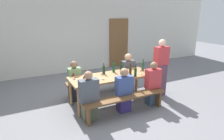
% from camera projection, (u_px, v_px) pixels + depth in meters
% --- Properties ---
extents(ground_plane, '(24.00, 24.00, 0.00)m').
position_uv_depth(ground_plane, '(112.00, 102.00, 5.10)').
color(ground_plane, slate).
extents(back_wall, '(14.00, 0.20, 3.20)m').
position_uv_depth(back_wall, '(74.00, 32.00, 7.50)').
color(back_wall, silver).
rests_on(back_wall, ground).
extents(wooden_door, '(0.90, 0.06, 2.10)m').
position_uv_depth(wooden_door, '(119.00, 43.00, 8.39)').
color(wooden_door, brown).
rests_on(wooden_door, ground).
extents(tasting_table, '(2.20, 0.82, 0.75)m').
position_uv_depth(tasting_table, '(112.00, 78.00, 4.91)').
color(tasting_table, '#9E7247').
rests_on(tasting_table, ground).
extents(bench_near, '(2.10, 0.30, 0.45)m').
position_uv_depth(bench_near, '(126.00, 100.00, 4.39)').
color(bench_near, brown).
rests_on(bench_near, ground).
extents(bench_far, '(2.10, 0.30, 0.45)m').
position_uv_depth(bench_far, '(101.00, 81.00, 5.60)').
color(bench_far, brown).
rests_on(bench_far, ground).
extents(wine_bottle_0, '(0.07, 0.07, 0.31)m').
position_uv_depth(wine_bottle_0, '(130.00, 71.00, 4.89)').
color(wine_bottle_0, '#332814').
rests_on(wine_bottle_0, tasting_table).
extents(wine_bottle_1, '(0.07, 0.07, 0.33)m').
position_uv_depth(wine_bottle_1, '(114.00, 68.00, 5.14)').
color(wine_bottle_1, '#194723').
rests_on(wine_bottle_1, tasting_table).
extents(wine_bottle_2, '(0.06, 0.06, 0.31)m').
position_uv_depth(wine_bottle_2, '(135.00, 72.00, 4.78)').
color(wine_bottle_2, '#143319').
rests_on(wine_bottle_2, tasting_table).
extents(wine_bottle_3, '(0.07, 0.07, 0.31)m').
position_uv_depth(wine_bottle_3, '(121.00, 68.00, 5.11)').
color(wine_bottle_3, '#143319').
rests_on(wine_bottle_3, tasting_table).
extents(wine_bottle_4, '(0.07, 0.07, 0.30)m').
position_uv_depth(wine_bottle_4, '(104.00, 70.00, 4.97)').
color(wine_bottle_4, '#143319').
rests_on(wine_bottle_4, tasting_table).
extents(wine_bottle_5, '(0.07, 0.07, 0.33)m').
position_uv_depth(wine_bottle_5, '(143.00, 66.00, 5.27)').
color(wine_bottle_5, '#234C2D').
rests_on(wine_bottle_5, tasting_table).
extents(wine_glass_0, '(0.07, 0.07, 0.16)m').
position_uv_depth(wine_glass_0, '(86.00, 74.00, 4.62)').
color(wine_glass_0, silver).
rests_on(wine_glass_0, tasting_table).
extents(wine_glass_1, '(0.07, 0.07, 0.17)m').
position_uv_depth(wine_glass_1, '(73.00, 74.00, 4.63)').
color(wine_glass_1, silver).
rests_on(wine_glass_1, tasting_table).
extents(wine_glass_2, '(0.08, 0.08, 0.17)m').
position_uv_depth(wine_glass_2, '(84.00, 77.00, 4.39)').
color(wine_glass_2, silver).
rests_on(wine_glass_2, tasting_table).
extents(wine_glass_3, '(0.07, 0.07, 0.17)m').
position_uv_depth(wine_glass_3, '(102.00, 74.00, 4.61)').
color(wine_glass_3, silver).
rests_on(wine_glass_3, tasting_table).
extents(wine_glass_4, '(0.07, 0.07, 0.17)m').
position_uv_depth(wine_glass_4, '(141.00, 70.00, 4.96)').
color(wine_glass_4, silver).
rests_on(wine_glass_4, tasting_table).
extents(seated_guest_near_0, '(0.42, 0.24, 1.13)m').
position_uv_depth(seated_guest_near_0, '(89.00, 98.00, 4.11)').
color(seated_guest_near_0, '#4E5643').
rests_on(seated_guest_near_0, ground).
extents(seated_guest_near_1, '(0.40, 0.24, 1.09)m').
position_uv_depth(seated_guest_near_1, '(124.00, 91.00, 4.49)').
color(seated_guest_near_1, navy).
rests_on(seated_guest_near_1, ground).
extents(seated_guest_near_2, '(0.39, 0.24, 1.14)m').
position_uv_depth(seated_guest_near_2, '(153.00, 85.00, 4.86)').
color(seated_guest_near_2, '#384A62').
rests_on(seated_guest_near_2, ground).
extents(seated_guest_far_0, '(0.33, 0.24, 1.11)m').
position_uv_depth(seated_guest_far_0, '(75.00, 82.00, 5.06)').
color(seated_guest_far_0, '#272B3F').
rests_on(seated_guest_far_0, ground).
extents(seated_guest_far_1, '(0.39, 0.24, 1.15)m').
position_uv_depth(seated_guest_far_1, '(128.00, 73.00, 5.78)').
color(seated_guest_far_1, '#492E37').
rests_on(seated_guest_far_1, ground).
extents(standing_host, '(0.41, 0.24, 1.63)m').
position_uv_depth(standing_host, '(160.00, 69.00, 5.34)').
color(standing_host, '#583A4B').
rests_on(standing_host, ground).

